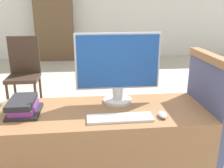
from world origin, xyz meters
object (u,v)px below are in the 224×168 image
monitor (118,67)px  far_chair (24,69)px  mouse (162,115)px  book_stack (23,106)px  keyboard (120,118)px

monitor → far_chair: 2.32m
mouse → book_stack: 0.90m
monitor → far_chair: bearing=119.8°
far_chair → mouse: bearing=-1.1°
mouse → book_stack: (-0.88, 0.16, 0.03)m
monitor → mouse: monitor is taller
monitor → book_stack: size_ratio=2.13×
monitor → keyboard: bearing=-94.4°
far_chair → keyboard: bearing=-6.4°
monitor → mouse: bearing=-49.5°
monitor → mouse: 0.45m
book_stack → monitor: bearing=11.5°
keyboard → monitor: bearing=85.6°
book_stack → far_chair: size_ratio=0.29×
keyboard → far_chair: 2.53m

